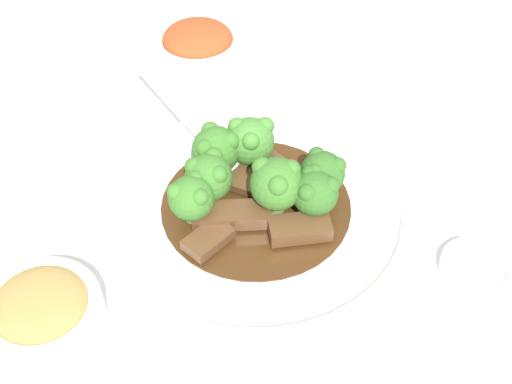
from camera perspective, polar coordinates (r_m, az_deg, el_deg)
ground_plane at (r=0.72m, az=0.00°, el=-1.88°), size 4.00×4.00×0.00m
main_plate at (r=0.71m, az=0.00°, el=-1.34°), size 0.30×0.30×0.02m
beef_strip_0 at (r=0.68m, az=-1.98°, el=-1.87°), size 0.08×0.04×0.02m
beef_strip_1 at (r=0.72m, az=2.16°, el=1.41°), size 0.06×0.06×0.01m
beef_strip_2 at (r=0.67m, az=3.52°, el=-2.92°), size 0.06×0.04×0.01m
beef_strip_3 at (r=0.67m, az=-3.83°, el=-3.78°), size 0.05×0.05×0.01m
beef_strip_4 at (r=0.72m, az=-0.49°, el=1.27°), size 0.05×0.06×0.01m
broccoli_floret_0 at (r=0.72m, az=-3.23°, el=3.46°), size 0.05×0.05×0.05m
broccoli_floret_1 at (r=0.67m, az=1.66°, el=0.72°), size 0.05×0.05×0.06m
broccoli_floret_2 at (r=0.69m, az=-3.79°, el=1.34°), size 0.05×0.05×0.05m
broccoli_floret_3 at (r=0.68m, az=4.75°, el=-0.02°), size 0.04×0.04×0.05m
broccoli_floret_4 at (r=0.73m, az=-0.46°, el=4.17°), size 0.05×0.05×0.05m
broccoli_floret_5 at (r=0.67m, az=-5.21°, el=-0.43°), size 0.04×0.04×0.05m
broccoli_floret_6 at (r=0.69m, az=5.33°, el=1.55°), size 0.04×0.04×0.05m
serving_spoon at (r=0.76m, az=-3.79°, el=3.72°), size 0.16×0.18×0.01m
side_bowl_kimchi at (r=0.88m, az=-4.64°, el=11.27°), size 0.11×0.11×0.06m
side_bowl_appetizer at (r=0.65m, az=-16.71°, el=-9.13°), size 0.10×0.10×0.04m
sauce_dish at (r=0.70m, az=17.23°, el=-5.67°), size 0.07×0.07×0.01m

